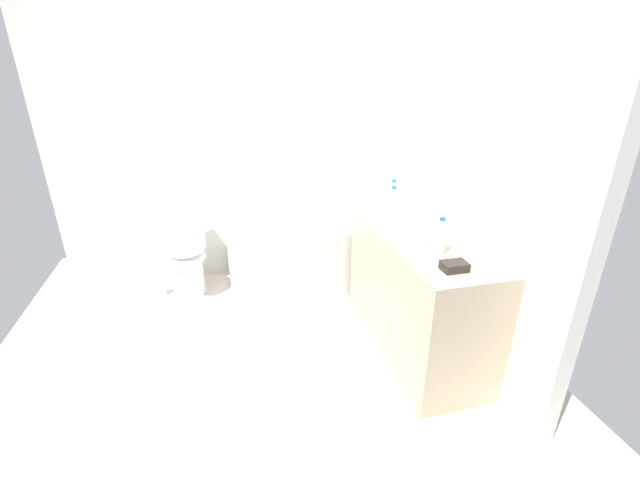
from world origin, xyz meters
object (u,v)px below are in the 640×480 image
at_px(bathtub, 309,250).
at_px(sink_faucet, 438,223).
at_px(drinking_glass_1, 397,213).
at_px(sink_basin, 411,227).
at_px(water_bottle_2, 393,201).
at_px(water_bottle_0, 440,237).
at_px(toilet, 187,257).
at_px(drinking_glass_0, 424,240).
at_px(amenity_basket, 454,266).
at_px(water_bottle_1, 393,196).
at_px(toilet_paper_roll, 159,289).

distance_m(bathtub, sink_faucet, 1.37).
bearing_deg(drinking_glass_1, sink_basin, -89.87).
height_order(bathtub, water_bottle_2, bathtub).
distance_m(bathtub, drinking_glass_1, 1.11).
relative_size(sink_basin, water_bottle_0, 1.48).
bearing_deg(sink_faucet, bathtub, 123.62).
bearing_deg(toilet, drinking_glass_0, 43.57).
bearing_deg(bathtub, amenity_basket, -74.10).
xyz_separation_m(water_bottle_1, water_bottle_2, (-0.03, -0.08, -0.01)).
distance_m(water_bottle_2, drinking_glass_1, 0.13).
bearing_deg(toilet, toilet_paper_roll, -90.43).
distance_m(drinking_glass_0, toilet_paper_roll, 2.40).
distance_m(bathtub, toilet, 1.09).
distance_m(drinking_glass_0, drinking_glass_1, 0.47).
xyz_separation_m(sink_faucet, drinking_glass_0, (-0.23, -0.25, 0.00)).
relative_size(sink_basin, amenity_basket, 2.50).
height_order(water_bottle_2, amenity_basket, water_bottle_2).
bearing_deg(drinking_glass_1, drinking_glass_0, -92.93).
bearing_deg(sink_basin, toilet_paper_roll, 149.59).
relative_size(amenity_basket, toilet_paper_roll, 1.03).
relative_size(bathtub, amenity_basket, 10.52).
height_order(bathtub, drinking_glass_0, bathtub).
relative_size(water_bottle_0, water_bottle_2, 1.09).
distance_m(sink_basin, water_bottle_1, 0.43).
height_order(sink_basin, toilet_paper_roll, sink_basin).
distance_m(toilet, amenity_basket, 2.37).
distance_m(water_bottle_1, drinking_glass_1, 0.21).
height_order(water_bottle_1, toilet_paper_roll, water_bottle_1).
height_order(sink_basin, water_bottle_0, water_bottle_0).
bearing_deg(sink_basin, toilet, 144.95).
distance_m(drinking_glass_1, toilet_paper_roll, 2.20).
height_order(bathtub, amenity_basket, bathtub).
height_order(sink_faucet, drinking_glass_1, drinking_glass_1).
relative_size(water_bottle_0, amenity_basket, 1.69).
bearing_deg(drinking_glass_0, toilet, 138.89).
bearing_deg(amenity_basket, water_bottle_2, 88.30).
xyz_separation_m(toilet, water_bottle_1, (1.62, -0.68, 0.65)).
relative_size(water_bottle_0, toilet_paper_roll, 1.75).
distance_m(water_bottle_2, drinking_glass_0, 0.59).
height_order(bathtub, drinking_glass_1, bathtub).
xyz_separation_m(toilet, toilet_paper_roll, (-0.27, -0.02, -0.27)).
bearing_deg(toilet, sink_faucet, 52.85).
distance_m(sink_faucet, water_bottle_1, 0.46).
bearing_deg(bathtub, drinking_glass_1, -59.16).
bearing_deg(bathtub, water_bottle_1, -49.21).
bearing_deg(drinking_glass_0, drinking_glass_1, 87.07).
height_order(drinking_glass_1, toilet_paper_roll, drinking_glass_1).
distance_m(drinking_glass_0, amenity_basket, 0.35).
height_order(toilet, drinking_glass_0, drinking_glass_0).
distance_m(drinking_glass_1, amenity_basket, 0.82).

